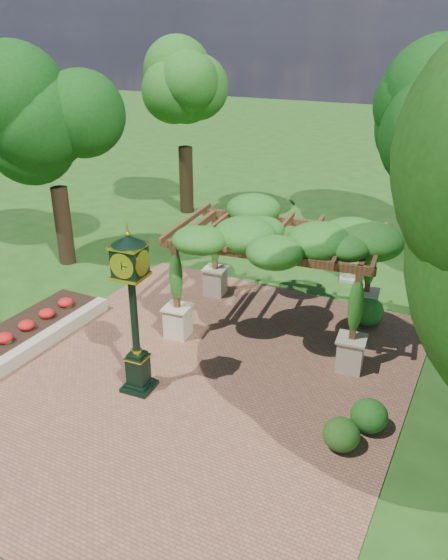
% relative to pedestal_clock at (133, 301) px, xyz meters
% --- Properties ---
extents(ground, '(120.00, 120.00, 0.00)m').
position_rel_pedestal_clock_xyz_m(ground, '(1.07, -0.01, -2.46)').
color(ground, '#1E4714').
rests_on(ground, ground).
extents(brick_plaza, '(10.00, 12.00, 0.04)m').
position_rel_pedestal_clock_xyz_m(brick_plaza, '(1.07, 0.99, -2.44)').
color(brick_plaza, brown).
rests_on(brick_plaza, ground).
extents(border_wall, '(0.35, 5.00, 0.40)m').
position_rel_pedestal_clock_xyz_m(border_wall, '(-3.53, 0.49, -2.26)').
color(border_wall, '#C6B793').
rests_on(border_wall, ground).
extents(flower_bed, '(1.50, 5.00, 0.36)m').
position_rel_pedestal_clock_xyz_m(flower_bed, '(-4.43, 0.49, -2.28)').
color(flower_bed, red).
rests_on(flower_bed, ground).
extents(pedestal_clock, '(0.87, 0.87, 4.11)m').
position_rel_pedestal_clock_xyz_m(pedestal_clock, '(0.00, 0.00, 0.00)').
color(pedestal_clock, black).
rests_on(pedestal_clock, brick_plaza).
extents(pergola, '(6.08, 4.22, 3.59)m').
position_rel_pedestal_clock_xyz_m(pergola, '(1.75, 4.40, 0.48)').
color(pergola, beige).
rests_on(pergola, brick_plaza).
extents(sundial, '(0.66, 0.66, 0.99)m').
position_rel_pedestal_clock_xyz_m(sundial, '(2.76, 8.81, -2.03)').
color(sundial, gray).
rests_on(sundial, ground).
extents(shrub_front, '(1.03, 1.03, 0.71)m').
position_rel_pedestal_clock_xyz_m(shrub_front, '(5.03, 0.22, -2.07)').
color(shrub_front, '#245017').
rests_on(shrub_front, brick_plaza).
extents(shrub_mid, '(0.96, 0.96, 0.74)m').
position_rel_pedestal_clock_xyz_m(shrub_mid, '(5.40, 1.07, -2.05)').
color(shrub_mid, '#1F5417').
rests_on(shrub_mid, brick_plaza).
extents(shrub_back, '(1.22, 1.22, 0.88)m').
position_rel_pedestal_clock_xyz_m(shrub_back, '(4.17, 5.81, -1.98)').
color(shrub_back, '#23611C').
rests_on(shrub_back, brick_plaza).
extents(tree_west_near, '(3.55, 3.55, 7.58)m').
position_rel_pedestal_clock_xyz_m(tree_west_near, '(-7.23, 5.46, 2.73)').
color(tree_west_near, '#321F14').
rests_on(tree_west_near, ground).
extents(tree_west_far, '(3.25, 3.25, 8.15)m').
position_rel_pedestal_clock_xyz_m(tree_west_far, '(-6.49, 13.11, 3.09)').
color(tree_west_far, black).
rests_on(tree_west_far, ground).
extents(tree_north, '(4.75, 4.75, 6.96)m').
position_rel_pedestal_clock_xyz_m(tree_north, '(4.43, 13.81, 2.32)').
color(tree_north, black).
rests_on(tree_north, ground).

